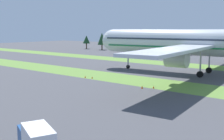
{
  "coord_description": "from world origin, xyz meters",
  "views": [
    {
      "loc": [
        41.07,
        -11.02,
        12.7
      ],
      "look_at": [
        3.03,
        35.53,
        4.0
      ],
      "focal_mm": 45.68,
      "sensor_mm": 36.0,
      "label": 1
    }
  ],
  "objects_px": {
    "taxiway_marker_0": "(142,87)",
    "taxiway_marker_3": "(153,87)",
    "airliner": "(197,42)",
    "taxiway_marker_2": "(92,78)",
    "taxiway_marker_1": "(85,77)"
  },
  "relations": [
    {
      "from": "airliner",
      "to": "taxiway_marker_1",
      "type": "bearing_deg",
      "value": 133.95
    },
    {
      "from": "taxiway_marker_1",
      "to": "taxiway_marker_2",
      "type": "bearing_deg",
      "value": 12.83
    },
    {
      "from": "airliner",
      "to": "taxiway_marker_1",
      "type": "relative_size",
      "value": 151.58
    },
    {
      "from": "airliner",
      "to": "taxiway_marker_3",
      "type": "relative_size",
      "value": 167.96
    },
    {
      "from": "taxiway_marker_0",
      "to": "taxiway_marker_3",
      "type": "distance_m",
      "value": 2.49
    },
    {
      "from": "taxiway_marker_1",
      "to": "taxiway_marker_3",
      "type": "xyz_separation_m",
      "value": [
        20.78,
        -0.23,
        -0.02
      ]
    },
    {
      "from": "airliner",
      "to": "taxiway_marker_3",
      "type": "xyz_separation_m",
      "value": [
        0.81,
        -23.93,
        -8.74
      ]
    },
    {
      "from": "airliner",
      "to": "taxiway_marker_3",
      "type": "bearing_deg",
      "value": 176.0
    },
    {
      "from": "taxiway_marker_1",
      "to": "taxiway_marker_3",
      "type": "height_order",
      "value": "taxiway_marker_1"
    },
    {
      "from": "airliner",
      "to": "taxiway_marker_1",
      "type": "distance_m",
      "value": 32.19
    },
    {
      "from": "airliner",
      "to": "taxiway_marker_2",
      "type": "distance_m",
      "value": 30.61
    },
    {
      "from": "taxiway_marker_0",
      "to": "airliner",
      "type": "bearing_deg",
      "value": 87.85
    },
    {
      "from": "airliner",
      "to": "taxiway_marker_0",
      "type": "bearing_deg",
      "value": 171.9
    },
    {
      "from": "taxiway_marker_1",
      "to": "airliner",
      "type": "bearing_deg",
      "value": 49.9
    },
    {
      "from": "taxiway_marker_1",
      "to": "taxiway_marker_2",
      "type": "relative_size",
      "value": 1.09
    }
  ]
}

